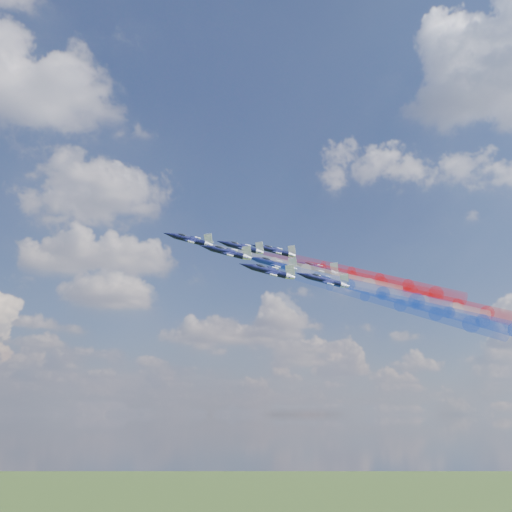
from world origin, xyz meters
name	(u,v)px	position (x,y,z in m)	size (l,w,h in m)	color
jet_lead	(190,240)	(-37.30, 29.05, 130.18)	(10.82, 13.52, 3.61)	black
trail_lead	(306,270)	(-9.64, 18.20, 122.49)	(4.51, 49.43, 4.51)	white
jet_inner_left	(228,253)	(-30.90, 18.38, 124.93)	(10.82, 13.52, 3.61)	black
trail_inner_left	(350,284)	(-3.24, 7.53, 117.25)	(4.51, 49.43, 4.51)	blue
jet_inner_right	(242,248)	(-21.44, 32.64, 130.65)	(10.82, 13.52, 3.61)	black
trail_inner_right	(352,276)	(6.22, 21.79, 122.97)	(4.51, 49.43, 4.51)	red
jet_outer_left	(269,271)	(-24.89, 6.92, 118.35)	(10.82, 13.52, 3.61)	black
trail_outer_left	(400,305)	(2.77, -3.93, 110.67)	(4.51, 49.43, 4.51)	blue
jet_center_third	(274,264)	(-17.45, 20.57, 123.84)	(10.82, 13.52, 3.61)	black
trail_center_third	(392,294)	(10.21, 9.71, 116.15)	(4.51, 49.43, 4.51)	white
jet_outer_right	(275,251)	(-9.42, 37.23, 132.01)	(10.82, 13.52, 3.61)	black
trail_outer_right	(380,278)	(18.24, 26.38, 124.33)	(4.51, 49.43, 4.51)	red
jet_rear_left	(325,280)	(-9.29, 9.16, 117.97)	(10.82, 13.52, 3.61)	black
trail_rear_left	(449,312)	(18.37, -1.70, 110.28)	(4.51, 49.43, 4.51)	blue
jet_rear_right	(317,268)	(-2.65, 25.27, 124.95)	(10.82, 13.52, 3.61)	black
trail_rear_right	(427,297)	(25.01, 14.42, 117.27)	(4.51, 49.43, 4.51)	red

